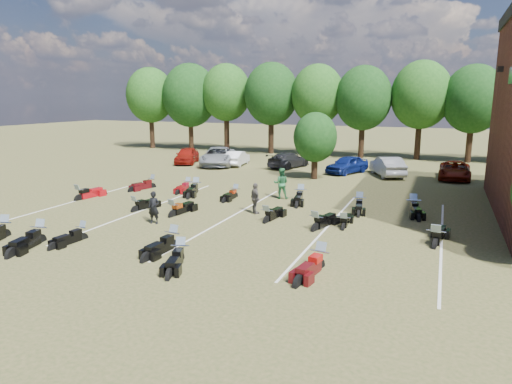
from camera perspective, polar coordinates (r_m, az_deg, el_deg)
The scene contains 34 objects.
ground at distance 19.46m, azimuth 0.94°, elevation -6.15°, with size 160.00×160.00×0.00m, color brown.
car_0 at distance 42.51m, azimuth -8.64°, elevation 4.54°, with size 1.73×4.30×1.47m, color maroon.
car_1 at distance 40.88m, azimuth -2.42°, elevation 4.26°, with size 1.38×3.95×1.30m, color silver.
car_2 at distance 40.93m, azimuth -4.77°, elevation 4.46°, with size 2.67×5.79×1.61m, color gray.
car_3 at distance 39.61m, azimuth 4.08°, elevation 4.01°, with size 1.85×4.55×1.32m, color black.
car_4 at distance 37.23m, azimuth 11.33°, elevation 3.39°, with size 1.67×4.15×1.41m, color navy.
car_5 at distance 36.72m, azimuth 16.09°, elevation 3.12°, with size 1.60×4.58×1.51m, color #B2B1AD.
car_6 at distance 36.99m, azimuth 23.58°, elevation 2.49°, with size 2.17×4.70×1.31m, color #611205.
person_black at distance 22.42m, azimuth -12.66°, elevation -1.92°, with size 0.58×0.38×1.58m, color black.
person_green at distance 27.34m, azimuth 3.15°, elevation 1.09°, with size 0.90×0.70×1.86m, color #26673A.
person_grey at distance 23.73m, azimuth -0.08°, elevation -0.81°, with size 0.96×0.40×1.64m, color #514C46.
motorcycle_0 at distance 21.03m, azimuth -20.90°, elevation -5.57°, with size 0.64×2.01×1.12m, color black, non-canonical shape.
motorcycle_1 at distance 22.79m, azimuth -28.87°, elevation -4.96°, with size 0.78×2.44×1.36m, color black, non-canonical shape.
motorcycle_2 at distance 21.29m, azimuth -25.36°, elevation -5.73°, with size 0.78×2.46×1.37m, color black, non-canonical shape.
motorcycle_3 at distance 17.39m, azimuth -9.39°, elevation -8.53°, with size 0.72×2.25×1.25m, color black, non-canonical shape.
motorcycle_4 at distance 18.92m, azimuth -10.34°, elevation -6.87°, with size 0.74×2.33×1.30m, color black, non-canonical shape.
motorcycle_6 at distance 16.61m, azimuth 7.92°, elevation -9.47°, with size 0.76×2.39×1.34m, color #44090C, non-canonical shape.
motorcycle_7 at distance 29.00m, azimuth -21.20°, elevation -0.95°, with size 0.76×2.40×1.34m, color maroon, non-canonical shape.
motorcycle_8 at distance 23.77m, azimuth -10.32°, elevation -3.01°, with size 0.73×2.29×1.27m, color black, non-canonical shape.
motorcycle_9 at distance 25.25m, azimuth -14.80°, elevation -2.34°, with size 0.68×2.13×1.19m, color black, non-canonical shape.
motorcycle_10 at distance 22.31m, azimuth 1.35°, elevation -3.80°, with size 0.70×2.19×1.22m, color black, non-canonical shape.
motorcycle_11 at distance 21.17m, azimuth 7.47°, elevation -4.76°, with size 0.75×2.34×1.31m, color black, non-canonical shape.
motorcycle_12 at distance 21.56m, azimuth 10.86°, elevation -4.57°, with size 0.64×2.01×1.12m, color black, non-canonical shape.
motorcycle_13 at distance 20.08m, azimuth 21.45°, elevation -6.42°, with size 0.78×2.45×1.37m, color black, non-canonical shape.
motorcycle_14 at distance 31.53m, azimuth -12.89°, elevation 0.52°, with size 0.71×2.24×1.25m, color #3F090D, non-canonical shape.
motorcycle_15 at distance 30.40m, azimuth -8.53°, elevation 0.28°, with size 0.66×2.07×1.15m, color maroon, non-canonical shape.
motorcycle_16 at distance 29.42m, azimuth -7.51°, elevation -0.07°, with size 0.78×2.44×1.36m, color black, non-canonical shape.
motorcycle_17 at distance 27.81m, azimuth -2.61°, elevation -0.67°, with size 0.64×2.02×1.13m, color black, non-canonical shape.
motorcycle_18 at distance 27.07m, azimuth 5.58°, elevation -1.06°, with size 0.76×2.39×1.33m, color black, non-canonical shape.
motorcycle_19 at distance 25.57m, azimuth 12.76°, elevation -2.07°, with size 0.73×2.30×1.28m, color black, non-canonical shape.
motorcycle_20 at distance 25.63m, azimuth 19.00°, elevation -2.39°, with size 0.77×2.40×1.34m, color black, non-canonical shape.
tree_line at distance 46.89m, azimuth 13.11°, elevation 11.87°, with size 56.00×6.00×9.79m.
young_tree_midfield at distance 34.02m, azimuth 7.41°, elevation 6.79°, with size 3.20×3.20×4.70m.
parking_lines at distance 23.25m, azimuth -3.25°, elevation -3.15°, with size 20.10×14.00×0.01m.
Camera 1 is at (6.74, -17.25, 5.98)m, focal length 32.00 mm.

